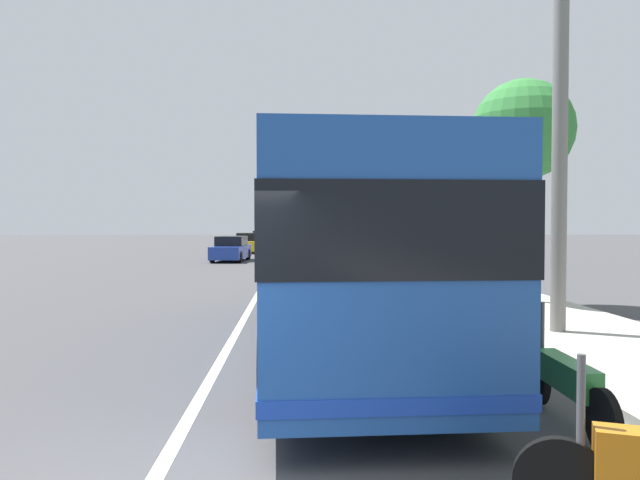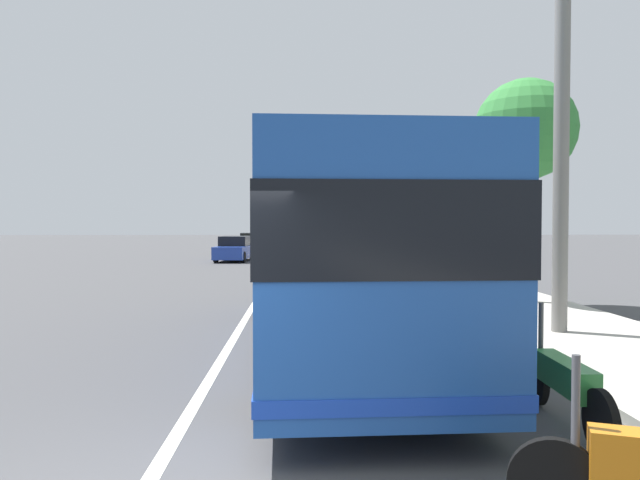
{
  "view_description": "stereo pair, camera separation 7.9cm",
  "coord_description": "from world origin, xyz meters",
  "px_view_note": "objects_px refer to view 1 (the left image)",
  "views": [
    {
      "loc": [
        -4.26,
        -1.24,
        2.22
      ],
      "look_at": [
        5.29,
        -1.61,
        1.95
      ],
      "focal_mm": 33.08,
      "sensor_mm": 36.0,
      "label": 1
    },
    {
      "loc": [
        -4.26,
        -1.32,
        2.22
      ],
      "look_at": [
        5.29,
        -1.61,
        1.95
      ],
      "focal_mm": 33.08,
      "sensor_mm": 36.0,
      "label": 2
    }
  ],
  "objects_px": {
    "motorcycle_mid_row": "(472,328)",
    "car_ahead_same_lane": "(231,249)",
    "roadside_tree_mid_block": "(523,132)",
    "coach_bus": "(337,248)",
    "car_behind_bus": "(249,243)",
    "car_oncoming": "(261,239)",
    "car_side_street": "(309,247)",
    "utility_pole": "(560,147)",
    "motorcycle_angled": "(566,383)"
  },
  "relations": [
    {
      "from": "motorcycle_angled",
      "to": "utility_pole",
      "type": "xyz_separation_m",
      "value": [
        4.85,
        -2.09,
        3.21
      ]
    },
    {
      "from": "motorcycle_mid_row",
      "to": "car_oncoming",
      "type": "xyz_separation_m",
      "value": [
        48.76,
        6.55,
        0.23
      ]
    },
    {
      "from": "roadside_tree_mid_block",
      "to": "motorcycle_angled",
      "type": "bearing_deg",
      "value": 161.6
    },
    {
      "from": "motorcycle_angled",
      "to": "car_ahead_same_lane",
      "type": "relative_size",
      "value": 0.49
    },
    {
      "from": "coach_bus",
      "to": "roadside_tree_mid_block",
      "type": "height_order",
      "value": "roadside_tree_mid_block"
    },
    {
      "from": "coach_bus",
      "to": "car_side_street",
      "type": "xyz_separation_m",
      "value": [
        27.61,
        -0.09,
        -1.1
      ]
    },
    {
      "from": "car_behind_bus",
      "to": "utility_pole",
      "type": "height_order",
      "value": "utility_pole"
    },
    {
      "from": "car_behind_bus",
      "to": "coach_bus",
      "type": "bearing_deg",
      "value": 5.04
    },
    {
      "from": "car_oncoming",
      "to": "utility_pole",
      "type": "distance_m",
      "value": 48.24
    },
    {
      "from": "coach_bus",
      "to": "roadside_tree_mid_block",
      "type": "xyz_separation_m",
      "value": [
        5.02,
        -5.29,
        2.87
      ]
    },
    {
      "from": "car_behind_bus",
      "to": "roadside_tree_mid_block",
      "type": "distance_m",
      "value": 30.95
    },
    {
      "from": "car_side_street",
      "to": "utility_pole",
      "type": "xyz_separation_m",
      "value": [
        -26.94,
        -4.24,
        3.0
      ]
    },
    {
      "from": "motorcycle_mid_row",
      "to": "utility_pole",
      "type": "relative_size",
      "value": 0.3
    },
    {
      "from": "motorcycle_mid_row",
      "to": "utility_pole",
      "type": "xyz_separation_m",
      "value": [
        1.4,
        -2.1,
        3.22
      ]
    },
    {
      "from": "roadside_tree_mid_block",
      "to": "utility_pole",
      "type": "height_order",
      "value": "utility_pole"
    },
    {
      "from": "coach_bus",
      "to": "roadside_tree_mid_block",
      "type": "bearing_deg",
      "value": -48.75
    },
    {
      "from": "roadside_tree_mid_block",
      "to": "car_side_street",
      "type": "bearing_deg",
      "value": 12.97
    },
    {
      "from": "car_side_street",
      "to": "coach_bus",
      "type": "bearing_deg",
      "value": 176.51
    },
    {
      "from": "motorcycle_mid_row",
      "to": "car_oncoming",
      "type": "height_order",
      "value": "car_oncoming"
    },
    {
      "from": "roadside_tree_mid_block",
      "to": "utility_pole",
      "type": "distance_m",
      "value": 4.56
    },
    {
      "from": "car_oncoming",
      "to": "roadside_tree_mid_block",
      "type": "relative_size",
      "value": 0.68
    },
    {
      "from": "motorcycle_mid_row",
      "to": "utility_pole",
      "type": "height_order",
      "value": "utility_pole"
    },
    {
      "from": "coach_bus",
      "to": "car_behind_bus",
      "type": "height_order",
      "value": "coach_bus"
    },
    {
      "from": "coach_bus",
      "to": "motorcycle_mid_row",
      "type": "relative_size",
      "value": 4.89
    },
    {
      "from": "utility_pole",
      "to": "motorcycle_mid_row",
      "type": "bearing_deg",
      "value": 123.7
    },
    {
      "from": "motorcycle_angled",
      "to": "car_side_street",
      "type": "distance_m",
      "value": 31.87
    },
    {
      "from": "utility_pole",
      "to": "motorcycle_angled",
      "type": "bearing_deg",
      "value": 156.66
    },
    {
      "from": "motorcycle_mid_row",
      "to": "car_behind_bus",
      "type": "distance_m",
      "value": 35.51
    },
    {
      "from": "coach_bus",
      "to": "car_side_street",
      "type": "bearing_deg",
      "value": -2.41
    },
    {
      "from": "coach_bus",
      "to": "motorcycle_angled",
      "type": "distance_m",
      "value": 4.92
    },
    {
      "from": "motorcycle_mid_row",
      "to": "car_ahead_same_lane",
      "type": "distance_m",
      "value": 26.07
    },
    {
      "from": "motorcycle_mid_row",
      "to": "car_oncoming",
      "type": "bearing_deg",
      "value": 6.89
    },
    {
      "from": "coach_bus",
      "to": "motorcycle_mid_row",
      "type": "xyz_separation_m",
      "value": [
        -0.74,
        -2.22,
        -1.32
      ]
    },
    {
      "from": "motorcycle_mid_row",
      "to": "roadside_tree_mid_block",
      "type": "relative_size",
      "value": 0.37
    },
    {
      "from": "car_behind_bus",
      "to": "car_side_street",
      "type": "xyz_separation_m",
      "value": [
        -6.54,
        -4.46,
        -0.02
      ]
    },
    {
      "from": "car_behind_bus",
      "to": "car_oncoming",
      "type": "relative_size",
      "value": 1.02
    },
    {
      "from": "car_behind_bus",
      "to": "roadside_tree_mid_block",
      "type": "relative_size",
      "value": 0.7
    },
    {
      "from": "car_behind_bus",
      "to": "utility_pole",
      "type": "distance_m",
      "value": 34.73
    },
    {
      "from": "roadside_tree_mid_block",
      "to": "utility_pole",
      "type": "xyz_separation_m",
      "value": [
        -4.35,
        0.97,
        -0.97
      ]
    },
    {
      "from": "coach_bus",
      "to": "car_ahead_same_lane",
      "type": "height_order",
      "value": "coach_bus"
    },
    {
      "from": "motorcycle_mid_row",
      "to": "car_ahead_same_lane",
      "type": "bearing_deg",
      "value": 14.44
    },
    {
      "from": "coach_bus",
      "to": "car_behind_bus",
      "type": "bearing_deg",
      "value": 5.08
    },
    {
      "from": "motorcycle_angled",
      "to": "motorcycle_mid_row",
      "type": "bearing_deg",
      "value": 1.2
    },
    {
      "from": "coach_bus",
      "to": "utility_pole",
      "type": "relative_size",
      "value": 1.47
    },
    {
      "from": "car_side_street",
      "to": "utility_pole",
      "type": "distance_m",
      "value": 27.44
    },
    {
      "from": "motorcycle_mid_row",
      "to": "car_side_street",
      "type": "relative_size",
      "value": 0.51
    },
    {
      "from": "motorcycle_angled",
      "to": "motorcycle_mid_row",
      "type": "distance_m",
      "value": 3.45
    },
    {
      "from": "motorcycle_angled",
      "to": "car_behind_bus",
      "type": "relative_size",
      "value": 0.54
    },
    {
      "from": "car_ahead_same_lane",
      "to": "roadside_tree_mid_block",
      "type": "distance_m",
      "value": 22.14
    },
    {
      "from": "car_side_street",
      "to": "roadside_tree_mid_block",
      "type": "xyz_separation_m",
      "value": [
        -22.59,
        -5.2,
        3.97
      ]
    }
  ]
}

